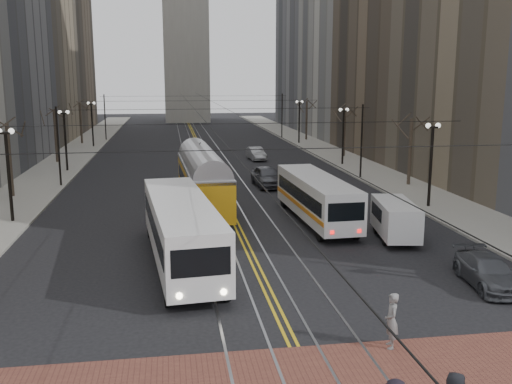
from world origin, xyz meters
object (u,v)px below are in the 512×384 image
object	(u,v)px
sedan_silver	(256,154)
pedestrian_b	(392,321)
rear_bus	(316,200)
sedan_parked	(488,271)
transit_bus	(181,233)
sedan_grey	(267,176)
streetcar	(203,184)
cargo_van	(395,221)

from	to	relation	value
sedan_silver	pedestrian_b	distance (m)	44.82
rear_bus	pedestrian_b	size ratio (longest dim) A/B	5.77
sedan_silver	sedan_parked	bearing A→B (deg)	-89.58
transit_bus	sedan_grey	size ratio (longest dim) A/B	2.54
transit_bus	sedan_grey	bearing A→B (deg)	63.24
transit_bus	sedan_grey	distance (m)	20.65
streetcar	sedan_grey	world-z (taller)	streetcar
transit_bus	sedan_silver	bearing A→B (deg)	70.13
sedan_parked	pedestrian_b	xyz separation A→B (m)	(-6.33, -4.89, 0.31)
sedan_parked	transit_bus	bearing A→B (deg)	166.01
rear_bus	sedan_silver	distance (m)	27.86
streetcar	sedan_parked	xyz separation A→B (m)	(11.22, -17.26, -0.97)
streetcar	sedan_silver	distance (m)	23.74
streetcar	sedan_parked	bearing A→B (deg)	-59.25
transit_bus	cargo_van	size ratio (longest dim) A/B	2.63
sedan_parked	sedan_silver	bearing A→B (deg)	102.64
cargo_van	sedan_parked	bearing A→B (deg)	-72.15
transit_bus	rear_bus	size ratio (longest dim) A/B	1.16
rear_bus	sedan_silver	xyz separation A→B (m)	(0.48, 27.84, -0.73)
cargo_van	sedan_parked	size ratio (longest dim) A/B	1.08
transit_bus	sedan_silver	world-z (taller)	transit_bus
rear_bus	cargo_van	world-z (taller)	rear_bus
cargo_van	pedestrian_b	world-z (taller)	cargo_van
rear_bus	streetcar	bearing A→B (deg)	139.81
sedan_grey	sedan_parked	size ratio (longest dim) A/B	1.11
streetcar	sedan_grey	size ratio (longest dim) A/B	2.76
rear_bus	sedan_parked	xyz separation A→B (m)	(4.50, -12.02, -0.77)
cargo_van	pedestrian_b	distance (m)	13.43
streetcar	cargo_van	bearing A→B (deg)	-46.41
streetcar	sedan_parked	distance (m)	20.61
pedestrian_b	cargo_van	bearing A→B (deg)	167.45
sedan_grey	sedan_parked	bearing A→B (deg)	-81.19
cargo_van	pedestrian_b	size ratio (longest dim) A/B	2.54
streetcar	pedestrian_b	bearing A→B (deg)	-79.83
transit_bus	sedan_silver	distance (m)	36.06
rear_bus	sedan_grey	bearing A→B (deg)	92.46
sedan_silver	pedestrian_b	bearing A→B (deg)	-98.30
rear_bus	pedestrian_b	world-z (taller)	rear_bus
cargo_van	streetcar	bearing A→B (deg)	144.94
rear_bus	cargo_van	bearing A→B (deg)	-55.79
cargo_van	pedestrian_b	bearing A→B (deg)	-103.59
pedestrian_b	streetcar	bearing A→B (deg)	-157.44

